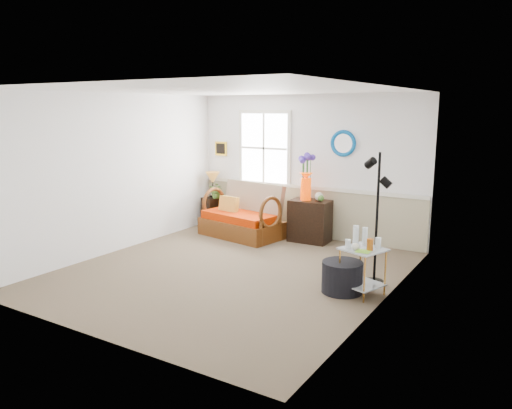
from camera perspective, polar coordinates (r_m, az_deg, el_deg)
The scene contains 19 objects.
floor at distance 7.38m, azimuth -2.91°, elevation -7.66°, with size 4.50×5.00×0.01m, color brown.
ceiling at distance 7.00m, azimuth -3.12°, elevation 12.95°, with size 4.50×5.00×0.01m, color white.
walls at distance 7.07m, azimuth -3.01°, elevation 2.37°, with size 4.51×5.01×2.60m.
wainscot at distance 9.34m, azimuth 5.70°, elevation -0.86°, with size 4.46×0.02×0.90m, color tan.
chair_rail at distance 9.25m, azimuth 5.73°, elevation 1.98°, with size 4.46×0.04×0.06m, color silver.
window at distance 9.59m, azimuth 0.94°, elevation 6.45°, with size 1.14×0.06×1.44m, color white, non-canonical shape.
picture at distance 10.16m, azimuth -4.02°, elevation 6.40°, with size 0.28×0.03×0.28m, color gold.
mirror at distance 8.88m, azimuth 9.96°, elevation 6.90°, with size 0.47×0.47×0.07m, color #0078BB.
loveseat at distance 9.22m, azimuth -1.66°, elevation -0.71°, with size 1.50×0.85×0.98m, color brown, non-canonical shape.
throw_pillow at distance 9.36m, azimuth -3.16°, elevation -0.32°, with size 0.41×0.10×0.41m, color #BE5920, non-canonical shape.
lamp_stand at distance 10.18m, azimuth -5.04°, elevation -0.79°, with size 0.32×0.32×0.57m, color black, non-canonical shape.
table_lamp at distance 10.10m, azimuth -4.96°, elevation 2.26°, with size 0.28×0.28×0.52m, color #B37329, non-canonical shape.
potted_plant at distance 10.02m, azimuth -4.51°, elevation 1.42°, with size 0.29×0.32×0.25m, color #436F28.
cabinet at distance 8.95m, azimuth 6.17°, elevation -1.88°, with size 0.70×0.45×0.75m, color black, non-canonical shape.
flower_vase at distance 8.84m, azimuth 5.74°, elevation 3.13°, with size 0.24×0.24×0.81m, color #E83800, non-canonical shape.
side_table at distance 6.56m, azimuth 12.04°, elevation -7.50°, with size 0.48×0.48×0.61m, color #C38532, non-canonical shape.
tabletop_items at distance 6.45m, azimuth 12.13°, elevation -3.80°, with size 0.43×0.43×0.26m, color silver, non-canonical shape.
floor_lamp at distance 6.88m, azimuth 13.65°, elevation -1.60°, with size 0.26×0.26×1.79m, color black, non-canonical shape.
ottoman at distance 6.62m, azimuth 9.82°, elevation -8.16°, with size 0.53×0.53×0.41m, color black.
Camera 1 is at (3.97, -5.75, 2.36)m, focal length 35.00 mm.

